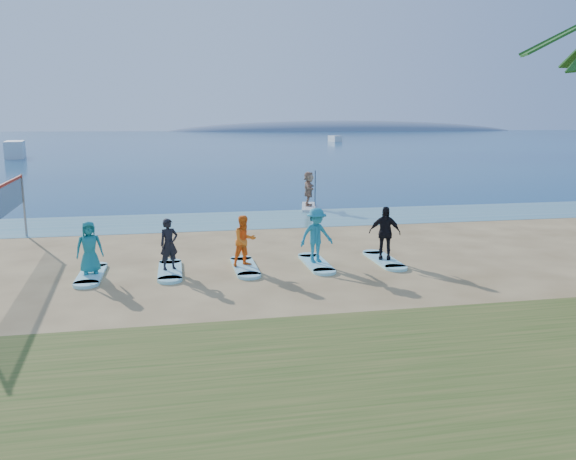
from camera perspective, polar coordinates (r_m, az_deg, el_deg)
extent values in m
plane|color=tan|center=(16.18, -0.62, -5.21)|extent=(600.00, 600.00, 0.00)
plane|color=teal|center=(26.32, -4.87, 1.03)|extent=(600.00, 600.00, 0.00)
plane|color=navy|center=(175.36, -10.50, 9.19)|extent=(600.00, 600.00, 0.00)
ellipsoid|color=slate|center=(330.15, 6.03, 9.99)|extent=(220.00, 56.00, 18.00)
cylinder|color=gray|center=(24.64, -25.24, 2.28)|extent=(0.09, 0.09, 2.50)
cube|color=silver|center=(30.02, 2.11, 2.37)|extent=(1.36, 3.08, 0.12)
imported|color=tan|center=(29.89, 2.12, 4.21)|extent=(0.94, 1.77, 1.82)
cube|color=silver|center=(81.45, -25.91, 6.60)|extent=(3.55, 7.86, 2.18)
cube|color=silver|center=(138.99, 4.79, 8.94)|extent=(1.93, 6.14, 1.40)
cube|color=#9AE8EF|center=(17.68, -19.36, -4.29)|extent=(0.70, 2.20, 0.09)
imported|color=teal|center=(17.49, -19.53, -1.68)|extent=(0.85, 0.65, 1.56)
cube|color=#9AE8EF|center=(17.50, -11.89, -4.06)|extent=(0.70, 2.20, 0.09)
imported|color=black|center=(17.31, -12.00, -1.41)|extent=(0.67, 0.57, 1.56)
cube|color=#9AE8EF|center=(17.61, -4.40, -3.76)|extent=(0.70, 2.20, 0.09)
imported|color=orange|center=(17.42, -4.44, -1.09)|extent=(0.94, 0.84, 1.58)
cube|color=#9AE8EF|center=(18.02, 2.87, -3.40)|extent=(0.70, 2.20, 0.09)
imported|color=teal|center=(17.81, 2.90, -0.54)|extent=(1.25, 0.89, 1.75)
cube|color=#9AE8EF|center=(18.70, 9.71, -3.02)|extent=(0.70, 2.20, 0.09)
imported|color=black|center=(18.50, 9.80, -0.28)|extent=(1.10, 0.73, 1.73)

